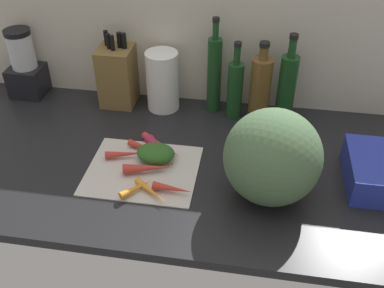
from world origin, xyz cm
name	(u,v)px	position (x,y,z in cm)	size (l,w,h in cm)	color
ground_plane	(174,161)	(0.00, 0.00, -1.50)	(170.00, 80.00, 3.00)	black
wall_back	(193,23)	(0.00, 38.50, 30.00)	(170.00, 3.00, 60.00)	beige
cutting_board	(143,170)	(-8.43, -8.33, 0.40)	(34.12, 28.76, 0.80)	beige
carrot_0	(161,152)	(-4.17, -1.15, 2.58)	(3.56, 3.56, 16.25)	#B2264C
carrot_1	(151,191)	(-3.14, -19.02, 1.89)	(2.18, 2.18, 12.80)	orange
carrot_2	(125,154)	(-15.34, -3.51, 2.03)	(2.46, 2.46, 12.54)	red
carrot_3	(144,147)	(-10.27, 0.94, 1.95)	(2.29, 2.29, 11.58)	red
carrot_4	(172,189)	(2.73, -17.17, 2.09)	(2.58, 2.58, 11.58)	red
carrot_5	(137,188)	(-7.57, -18.40, 1.94)	(2.29, 2.29, 10.94)	orange
carrot_6	(162,145)	(-4.79, 2.90, 1.96)	(2.32, 2.32, 17.27)	red
carrot_7	(148,168)	(-6.37, -9.60, 2.43)	(3.26, 3.26, 15.06)	red
carrot_greens_pile	(156,153)	(-5.28, -3.21, 3.36)	(12.09, 9.30, 5.12)	#2D6023
winter_squash	(272,157)	(30.21, -13.06, 13.92)	(27.10, 25.95, 27.84)	#4C6B47
knife_block	(118,75)	(-27.14, 30.68, 11.41)	(12.32, 13.46, 27.73)	brown
blender_appliance	(25,67)	(-64.09, 31.32, 11.34)	(12.65, 12.65, 26.40)	black
paper_towel_roll	(163,81)	(-9.88, 29.50, 11.11)	(11.86, 11.86, 22.21)	white
bottle_0	(214,74)	(8.84, 31.11, 14.82)	(5.11, 5.11, 35.50)	#19421E
bottle_1	(235,89)	(16.76, 27.32, 11.47)	(5.53, 5.53, 29.02)	#19421E
bottle_2	(260,88)	(25.52, 27.60, 12.34)	(7.49, 7.49, 29.53)	brown
bottle_3	(287,87)	(34.60, 28.62, 13.15)	(6.30, 6.30, 32.47)	#19421E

